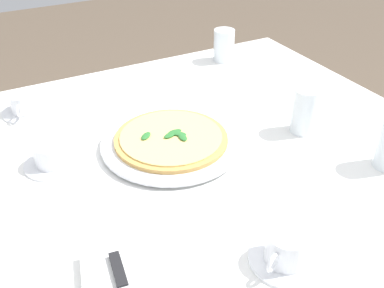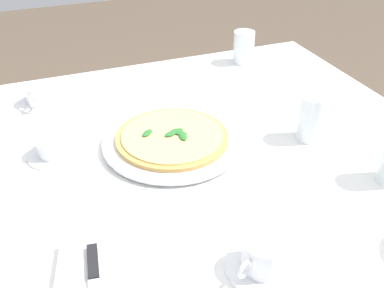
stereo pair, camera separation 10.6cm
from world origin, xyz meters
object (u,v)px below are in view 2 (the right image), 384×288
(pizza_plate, at_px, (172,142))
(coffee_cup_far_right, at_px, (263,257))
(water_glass_near_right, at_px, (311,120))
(pizza, at_px, (172,137))
(coffee_cup_center_back, at_px, (54,146))
(dinner_knife, at_px, (94,286))
(water_glass_right_edge, at_px, (244,49))
(coffee_cup_far_left, at_px, (40,96))

(pizza_plate, distance_m, coffee_cup_far_right, 0.42)
(water_glass_near_right, bearing_deg, pizza, -105.71)
(coffee_cup_center_back, xyz_separation_m, dinner_knife, (0.43, 0.01, -0.00))
(pizza, xyz_separation_m, water_glass_near_right, (0.09, 0.33, 0.03))
(pizza, relative_size, water_glass_near_right, 2.33)
(pizza_plate, relative_size, coffee_cup_far_right, 2.61)
(coffee_cup_center_back, relative_size, water_glass_right_edge, 1.21)
(coffee_cup_far_left, relative_size, coffee_cup_center_back, 1.00)
(pizza_plate, relative_size, pizza, 1.24)
(coffee_cup_center_back, relative_size, water_glass_near_right, 1.10)
(dinner_knife, bearing_deg, coffee_cup_far_left, -170.54)
(coffee_cup_far_right, bearing_deg, pizza, -177.58)
(coffee_cup_far_right, bearing_deg, water_glass_right_edge, 155.46)
(coffee_cup_center_back, xyz_separation_m, water_glass_right_edge, (-0.34, 0.66, 0.02))
(dinner_knife, bearing_deg, water_glass_right_edge, 147.78)
(pizza, distance_m, coffee_cup_far_right, 0.42)
(coffee_cup_far_left, xyz_separation_m, water_glass_near_right, (0.43, 0.61, 0.03))
(pizza, bearing_deg, water_glass_right_edge, 135.44)
(water_glass_right_edge, bearing_deg, water_glass_near_right, -7.30)
(water_glass_near_right, bearing_deg, coffee_cup_far_right, -43.44)
(coffee_cup_far_left, distance_m, water_glass_right_edge, 0.67)
(water_glass_right_edge, relative_size, water_glass_near_right, 0.91)
(pizza, xyz_separation_m, coffee_cup_far_right, (0.42, 0.02, 0.00))
(coffee_cup_far_right, relative_size, coffee_cup_center_back, 1.00)
(coffee_cup_far_right, xyz_separation_m, water_glass_right_edge, (-0.82, 0.37, 0.02))
(coffee_cup_far_right, xyz_separation_m, coffee_cup_center_back, (-0.48, -0.29, -0.00))
(coffee_cup_far_left, height_order, dinner_knife, coffee_cup_far_left)
(coffee_cup_far_right, bearing_deg, coffee_cup_center_back, -148.95)
(coffee_cup_far_right, height_order, water_glass_near_right, water_glass_near_right)
(coffee_cup_center_back, height_order, dinner_knife, coffee_cup_center_back)
(pizza_plate, distance_m, water_glass_right_edge, 0.56)
(pizza_plate, distance_m, pizza, 0.01)
(pizza_plate, xyz_separation_m, coffee_cup_center_back, (-0.06, -0.27, 0.01))
(coffee_cup_far_left, distance_m, coffee_cup_far_right, 0.82)
(pizza_plate, height_order, coffee_cup_far_right, coffee_cup_far_right)
(coffee_cup_center_back, distance_m, water_glass_right_edge, 0.74)
(pizza, relative_size, coffee_cup_far_left, 2.11)
(coffee_cup_far_right, bearing_deg, dinner_knife, -99.73)
(pizza_plate, height_order, dinner_knife, dinner_knife)
(water_glass_right_edge, height_order, dinner_knife, water_glass_right_edge)
(coffee_cup_center_back, height_order, water_glass_near_right, water_glass_near_right)
(coffee_cup_center_back, height_order, water_glass_right_edge, water_glass_right_edge)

